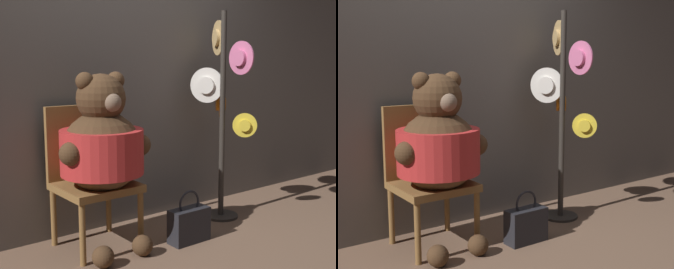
# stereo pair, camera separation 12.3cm
# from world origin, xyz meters

# --- Properties ---
(ground_plane) EXTENTS (14.00, 14.00, 0.00)m
(ground_plane) POSITION_xyz_m (0.00, 0.00, 0.00)
(ground_plane) COLOR brown
(wall_back) EXTENTS (8.00, 0.10, 2.29)m
(wall_back) POSITION_xyz_m (0.00, 0.75, 1.14)
(wall_back) COLOR #66605B
(wall_back) RESTS_ON ground_plane
(chair) EXTENTS (0.50, 0.48, 0.96)m
(chair) POSITION_xyz_m (-0.31, 0.46, 0.51)
(chair) COLOR olive
(chair) RESTS_ON ground_plane
(teddy_bear) EXTENTS (0.66, 0.58, 1.19)m
(teddy_bear) POSITION_xyz_m (-0.30, 0.30, 0.71)
(teddy_bear) COLOR #4C331E
(teddy_bear) RESTS_ON ground_plane
(hat_display_rack) EXTENTS (0.32, 0.57, 1.64)m
(hat_display_rack) POSITION_xyz_m (0.82, 0.32, 0.93)
(hat_display_rack) COLOR #332D28
(hat_display_rack) RESTS_ON ground_plane
(handbag_on_ground) EXTENTS (0.30, 0.13, 0.37)m
(handbag_on_ground) POSITION_xyz_m (0.25, 0.06, 0.13)
(handbag_on_ground) COLOR #232328
(handbag_on_ground) RESTS_ON ground_plane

